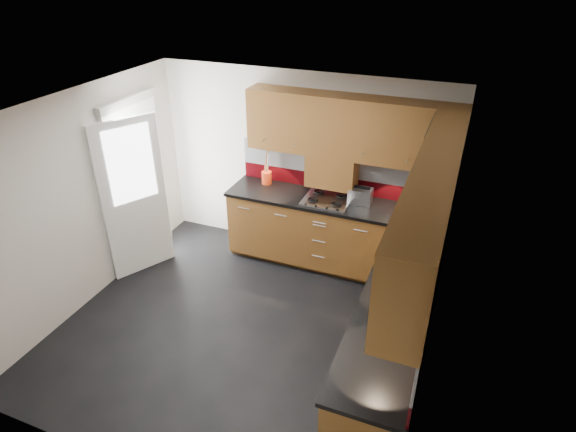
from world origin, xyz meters
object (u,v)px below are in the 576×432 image
at_px(gas_hob, 327,200).
at_px(toaster, 360,196).
at_px(utensil_pot, 267,176).
at_px(food_processor, 409,247).

height_order(gas_hob, toaster, toaster).
height_order(gas_hob, utensil_pot, utensil_pot).
relative_size(gas_hob, food_processor, 2.07).
xyz_separation_m(gas_hob, food_processor, (1.12, -0.89, 0.11)).
distance_m(gas_hob, food_processor, 1.43).
height_order(toaster, food_processor, food_processor).
bearing_deg(food_processor, gas_hob, 141.56).
xyz_separation_m(utensil_pot, toaster, (1.27, -0.10, -0.01)).
bearing_deg(gas_hob, toaster, 12.87).
bearing_deg(toaster, food_processor, -53.13).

